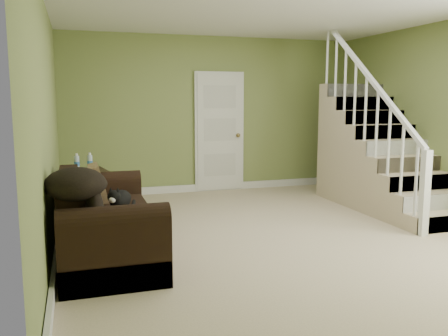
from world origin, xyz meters
TOP-DOWN VIEW (x-y plane):
  - floor at (0.00, 0.00)m, footprint 5.00×5.50m
  - ceiling at (0.00, 0.00)m, footprint 5.00×5.50m
  - wall_back at (0.00, 2.75)m, footprint 5.00×0.04m
  - wall_left at (-2.50, 0.00)m, footprint 0.04×5.50m
  - baseboard_back at (0.00, 2.72)m, footprint 5.00×0.04m
  - baseboard_left at (-2.47, 0.00)m, footprint 0.04×5.50m
  - baseboard_right at (2.47, 0.00)m, footprint 0.04×5.50m
  - door at (0.10, 2.71)m, footprint 0.86×0.12m
  - staircase at (1.99, 0.97)m, footprint 1.00×2.51m
  - sofa at (-2.02, -0.22)m, footprint 0.91×2.11m
  - side_table at (-2.15, 1.33)m, footprint 0.64×0.64m
  - cat at (-1.83, -0.16)m, footprint 0.33×0.55m
  - banana at (-1.74, -0.62)m, footprint 0.15×0.17m
  - throw_pillow at (-2.02, 0.36)m, footprint 0.22×0.44m
  - throw_blanket at (-2.26, -0.88)m, footprint 0.51×0.67m

SIDE VIEW (x-z plane):
  - floor at x=0.00m, z-range -0.01..0.01m
  - baseboard_back at x=0.00m, z-range 0.00..0.12m
  - baseboard_left at x=-2.47m, z-range 0.00..0.12m
  - baseboard_right at x=2.47m, z-range 0.00..0.12m
  - sofa at x=-2.02m, z-range -0.10..0.73m
  - side_table at x=-2.15m, z-range -0.11..0.77m
  - banana at x=-1.74m, z-range 0.45..0.50m
  - cat at x=-1.83m, z-range 0.42..0.68m
  - throw_pillow at x=-2.02m, z-range 0.41..0.86m
  - staircase at x=1.99m, z-range -0.77..2.05m
  - throw_blanket at x=-2.26m, z-range 0.72..1.00m
  - door at x=0.10m, z-range 0.00..2.02m
  - wall_back at x=0.00m, z-range 0.00..2.60m
  - wall_left at x=-2.50m, z-range 0.00..2.60m
  - ceiling at x=0.00m, z-range 2.60..2.60m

